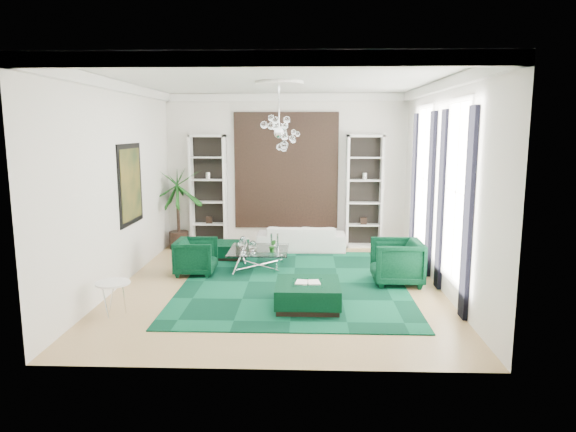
{
  "coord_description": "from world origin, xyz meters",
  "views": [
    {
      "loc": [
        0.51,
        -9.41,
        2.92
      ],
      "look_at": [
        0.15,
        0.5,
        1.25
      ],
      "focal_mm": 32.0,
      "sensor_mm": 36.0,
      "label": 1
    }
  ],
  "objects_px": {
    "ottoman_front": "(308,295)",
    "palm": "(178,197)",
    "armchair_right": "(397,262)",
    "sofa": "(301,238)",
    "armchair_left": "(196,257)",
    "coffee_table": "(259,259)",
    "side_table": "(114,299)",
    "ottoman_side": "(230,250)"
  },
  "relations": [
    {
      "from": "sofa",
      "to": "ottoman_front",
      "type": "height_order",
      "value": "sofa"
    },
    {
      "from": "palm",
      "to": "armchair_left",
      "type": "bearing_deg",
      "value": -68.02
    },
    {
      "from": "armchair_right",
      "to": "ottoman_front",
      "type": "bearing_deg",
      "value": -50.49
    },
    {
      "from": "ottoman_front",
      "to": "side_table",
      "type": "relative_size",
      "value": 1.95
    },
    {
      "from": "ottoman_front",
      "to": "palm",
      "type": "relative_size",
      "value": 0.41
    },
    {
      "from": "sofa",
      "to": "armchair_left",
      "type": "height_order",
      "value": "armchair_left"
    },
    {
      "from": "armchair_right",
      "to": "ottoman_side",
      "type": "bearing_deg",
      "value": -118.22
    },
    {
      "from": "ottoman_front",
      "to": "palm",
      "type": "distance_m",
      "value": 5.38
    },
    {
      "from": "armchair_left",
      "to": "side_table",
      "type": "xyz_separation_m",
      "value": [
        -0.82,
        -2.37,
        -0.1
      ]
    },
    {
      "from": "sofa",
      "to": "coffee_table",
      "type": "xyz_separation_m",
      "value": [
        -0.88,
        -1.7,
        -0.1
      ]
    },
    {
      "from": "armchair_right",
      "to": "side_table",
      "type": "relative_size",
      "value": 1.73
    },
    {
      "from": "sofa",
      "to": "armchair_right",
      "type": "xyz_separation_m",
      "value": [
        1.85,
        -2.66,
        0.12
      ]
    },
    {
      "from": "ottoman_side",
      "to": "ottoman_front",
      "type": "height_order",
      "value": "ottoman_front"
    },
    {
      "from": "ottoman_front",
      "to": "side_table",
      "type": "bearing_deg",
      "value": -171.89
    },
    {
      "from": "armchair_right",
      "to": "palm",
      "type": "xyz_separation_m",
      "value": [
        -4.89,
        2.8,
        0.86
      ]
    },
    {
      "from": "sofa",
      "to": "palm",
      "type": "height_order",
      "value": "palm"
    },
    {
      "from": "armchair_right",
      "to": "ottoman_side",
      "type": "distance_m",
      "value": 3.95
    },
    {
      "from": "sofa",
      "to": "palm",
      "type": "distance_m",
      "value": 3.2
    },
    {
      "from": "ottoman_side",
      "to": "palm",
      "type": "xyz_separation_m",
      "value": [
        -1.42,
        0.94,
        1.1
      ]
    },
    {
      "from": "armchair_right",
      "to": "coffee_table",
      "type": "bearing_deg",
      "value": -109.45
    },
    {
      "from": "sofa",
      "to": "palm",
      "type": "bearing_deg",
      "value": -2.56
    },
    {
      "from": "armchair_left",
      "to": "palm",
      "type": "height_order",
      "value": "palm"
    },
    {
      "from": "armchair_right",
      "to": "palm",
      "type": "relative_size",
      "value": 0.37
    },
    {
      "from": "armchair_right",
      "to": "side_table",
      "type": "xyz_separation_m",
      "value": [
        -4.79,
        -1.84,
        -0.17
      ]
    },
    {
      "from": "armchair_left",
      "to": "coffee_table",
      "type": "bearing_deg",
      "value": -70.64
    },
    {
      "from": "ottoman_front",
      "to": "palm",
      "type": "bearing_deg",
      "value": 127.2
    },
    {
      "from": "coffee_table",
      "to": "armchair_left",
      "type": "bearing_deg",
      "value": -160.64
    },
    {
      "from": "armchair_left",
      "to": "coffee_table",
      "type": "xyz_separation_m",
      "value": [
        1.24,
        0.44,
        -0.15
      ]
    },
    {
      "from": "armchair_right",
      "to": "armchair_left",
      "type": "bearing_deg",
      "value": -97.55
    },
    {
      "from": "sofa",
      "to": "armchair_right",
      "type": "height_order",
      "value": "armchair_right"
    },
    {
      "from": "ottoman_front",
      "to": "side_table",
      "type": "height_order",
      "value": "side_table"
    },
    {
      "from": "side_table",
      "to": "sofa",
      "type": "bearing_deg",
      "value": 56.86
    },
    {
      "from": "armchair_right",
      "to": "palm",
      "type": "height_order",
      "value": "palm"
    },
    {
      "from": "coffee_table",
      "to": "ottoman_side",
      "type": "distance_m",
      "value": 1.17
    },
    {
      "from": "armchair_right",
      "to": "ottoman_side",
      "type": "relative_size",
      "value": 1.17
    },
    {
      "from": "ottoman_front",
      "to": "palm",
      "type": "xyz_separation_m",
      "value": [
        -3.19,
        4.2,
        1.07
      ]
    },
    {
      "from": "armchair_right",
      "to": "ottoman_front",
      "type": "xyz_separation_m",
      "value": [
        -1.7,
        -1.4,
        -0.22
      ]
    },
    {
      "from": "side_table",
      "to": "coffee_table",
      "type": "bearing_deg",
      "value": 53.69
    },
    {
      "from": "side_table",
      "to": "armchair_left",
      "type": "bearing_deg",
      "value": 70.95
    },
    {
      "from": "ottoman_front",
      "to": "armchair_left",
      "type": "bearing_deg",
      "value": 139.68
    },
    {
      "from": "sofa",
      "to": "side_table",
      "type": "relative_size",
      "value": 3.93
    },
    {
      "from": "armchair_left",
      "to": "palm",
      "type": "xyz_separation_m",
      "value": [
        -0.92,
        2.27,
        0.92
      ]
    }
  ]
}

